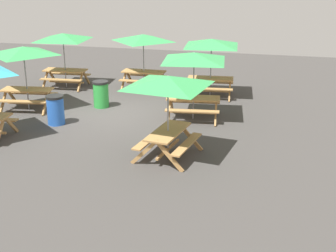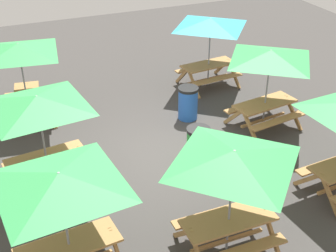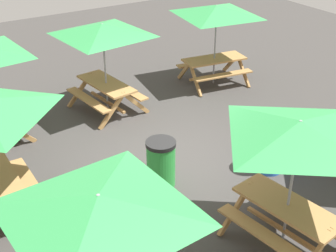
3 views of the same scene
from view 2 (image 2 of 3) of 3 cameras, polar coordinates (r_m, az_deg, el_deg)
name	(u,v)px [view 2 (image 2 of 3)]	position (r m, az deg, el deg)	size (l,w,h in m)	color
ground_plane	(163,156)	(11.98, -0.66, -3.74)	(25.05, 25.05, 0.00)	#3D3A38
picnic_table_0	(19,54)	(13.48, -17.66, 8.33)	(2.80, 2.80, 2.34)	#A87A44
picnic_table_1	(233,165)	(8.26, 7.97, -4.77)	(2.01, 2.01, 2.34)	#A87A44
picnic_table_3	(61,188)	(7.85, -12.94, -7.40)	(2.82, 2.82, 2.34)	#A87A44
picnic_table_4	(270,61)	(12.69, 12.33, 7.73)	(2.26, 2.26, 2.34)	#A87A44
picnic_table_5	(38,109)	(10.36, -15.51, 2.04)	(2.81, 2.81, 2.34)	#A87A44
picnic_table_6	(210,28)	(15.06, 5.19, 11.85)	(2.19, 2.19, 2.34)	#A87A44
trash_bin_green	(198,146)	(11.52, 3.67, -2.40)	(0.59, 0.59, 0.98)	green
trash_bin_blue	(188,103)	(13.50, 2.45, 2.83)	(0.59, 0.59, 0.98)	blue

